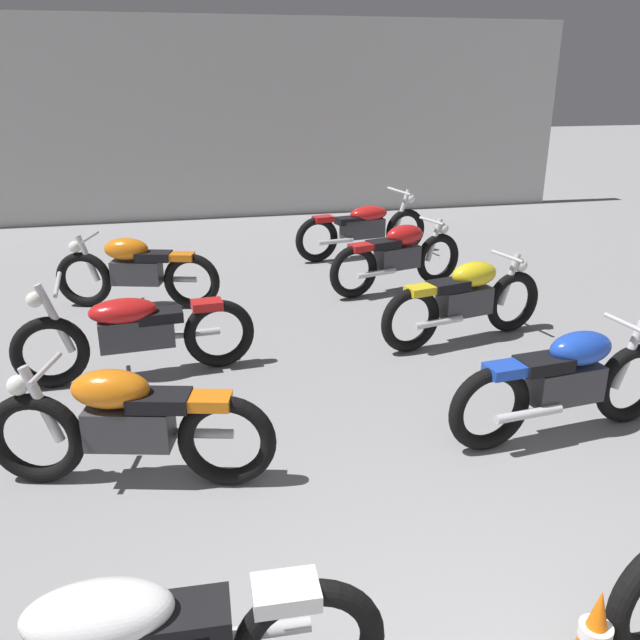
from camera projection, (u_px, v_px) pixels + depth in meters
back_wall at (229, 120)px, 12.40m from camera, size 13.23×0.24×3.60m
motorcycle_left_row_1 at (128, 423)px, 4.45m from camera, size 1.93×0.67×0.88m
motorcycle_left_row_2 at (135, 331)px, 6.05m from camera, size 2.17×0.68×0.97m
motorcycle_left_row_3 at (136, 270)px, 7.86m from camera, size 1.92×0.70×0.88m
motorcycle_right_row_1 at (566, 381)px, 5.06m from camera, size 1.97×0.52×0.88m
motorcycle_right_row_2 at (465, 299)px, 6.87m from camera, size 1.95×0.66×0.88m
motorcycle_right_row_3 at (398, 256)px, 8.49m from camera, size 1.93×0.71×0.88m
motorcycle_right_row_4 at (363, 227)px, 10.05m from camera, size 2.15×0.75×0.97m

